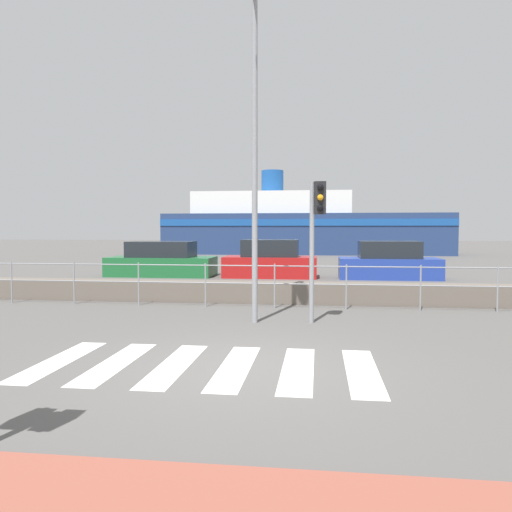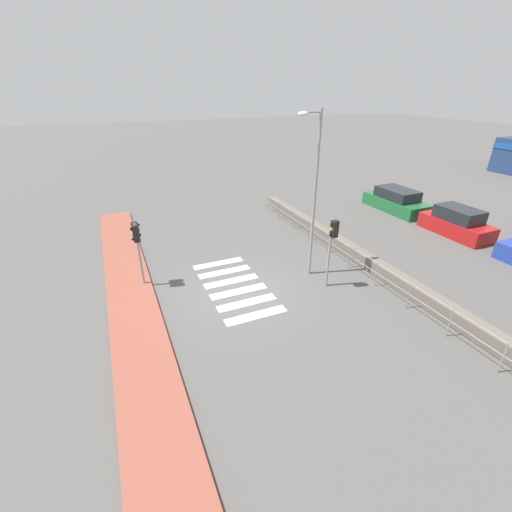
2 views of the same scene
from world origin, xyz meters
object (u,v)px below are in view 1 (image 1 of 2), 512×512
(traffic_light_far, at_px, (317,220))
(parked_car_green, at_px, (162,261))
(parked_car_red, at_px, (270,261))
(streetlamp, at_px, (254,122))
(parked_car_blue, at_px, (389,263))
(ferry_boat, at_px, (298,227))

(traffic_light_far, height_order, parked_car_green, traffic_light_far)
(parked_car_green, height_order, parked_car_red, parked_car_red)
(streetlamp, distance_m, parked_car_blue, 11.53)
(streetlamp, bearing_deg, parked_car_red, 93.55)
(traffic_light_far, xyz_separation_m, ferry_boat, (-1.61, 30.30, -0.06))
(parked_car_green, distance_m, parked_car_red, 4.64)
(parked_car_green, bearing_deg, traffic_light_far, -56.43)
(traffic_light_far, height_order, ferry_boat, ferry_boat)
(parked_car_blue, bearing_deg, traffic_light_far, -106.03)
(streetlamp, distance_m, parked_car_red, 10.77)
(parked_car_green, bearing_deg, parked_car_blue, -0.00)
(parked_car_green, bearing_deg, streetlamp, -62.59)
(streetlamp, height_order, parked_car_red, streetlamp)
(streetlamp, xyz_separation_m, parked_car_red, (-0.63, 10.16, -3.53))
(traffic_light_far, distance_m, parked_car_green, 11.99)
(streetlamp, relative_size, parked_car_blue, 1.74)
(parked_car_green, bearing_deg, ferry_boat, 76.32)
(parked_car_green, height_order, parked_car_blue, parked_car_blue)
(streetlamp, bearing_deg, parked_car_blue, 67.78)
(ferry_boat, bearing_deg, traffic_light_far, -86.97)
(ferry_boat, distance_m, parked_car_red, 20.45)
(streetlamp, height_order, ferry_boat, streetlamp)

